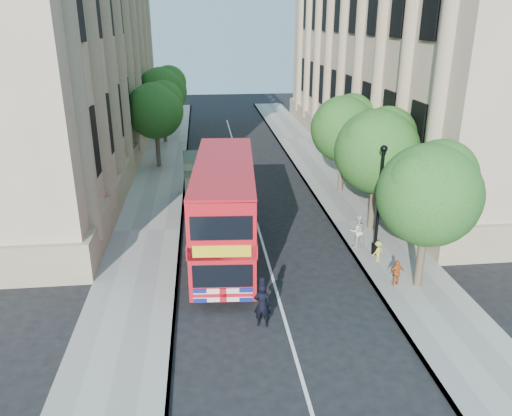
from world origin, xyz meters
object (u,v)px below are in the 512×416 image
object	(u,v)px
double_decker_bus	(225,207)
box_van	(202,182)
woman_pedestrian	(357,231)
lamp_post	(379,206)
police_constable	(262,305)

from	to	relation	value
double_decker_bus	box_van	bearing A→B (deg)	102.31
box_van	woman_pedestrian	xyz separation A→B (m)	(7.30, -7.03, -0.42)
lamp_post	police_constable	size ratio (longest dim) A/B	3.07
lamp_post	woman_pedestrian	bearing A→B (deg)	124.62
lamp_post	police_constable	bearing A→B (deg)	-139.56
lamp_post	box_van	distance (m)	11.23
box_van	police_constable	xyz separation A→B (m)	(2.03, -12.90, -0.50)
double_decker_bus	box_van	distance (m)	7.33
police_constable	lamp_post	bearing A→B (deg)	-126.15
box_van	police_constable	distance (m)	13.07
box_van	police_constable	bearing A→B (deg)	-83.70
double_decker_bus	woman_pedestrian	distance (m)	6.45
box_van	woman_pedestrian	distance (m)	10.14
lamp_post	police_constable	world-z (taller)	lamp_post
box_van	woman_pedestrian	world-z (taller)	box_van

